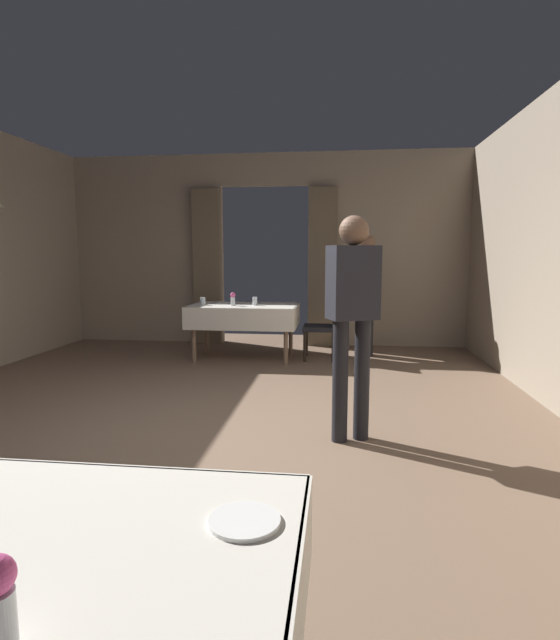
{
  "coord_description": "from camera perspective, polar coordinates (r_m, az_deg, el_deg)",
  "views": [
    {
      "loc": [
        1.18,
        -3.7,
        1.44
      ],
      "look_at": [
        0.71,
        0.27,
        0.9
      ],
      "focal_mm": 27.75,
      "sensor_mm": 36.0,
      "label": 1
    }
  ],
  "objects": [
    {
      "name": "plate_mid_d",
      "position": [
        7.1,
        -6.78,
        2.04
      ],
      "size": [
        0.23,
        0.23,
        0.01
      ],
      "primitive_type": "cylinder",
      "color": "white",
      "rests_on": "dining_table_mid"
    },
    {
      "name": "chair_mid_right",
      "position": [
        6.78,
        5.29,
        -0.25
      ],
      "size": [
        0.44,
        0.44,
        0.93
      ],
      "color": "black",
      "rests_on": "ground"
    },
    {
      "name": "person_diner_standing_aside",
      "position": [
        7.1,
        9.95,
        4.15
      ],
      "size": [
        0.37,
        0.42,
        1.72
      ],
      "color": "black",
      "rests_on": "ground"
    },
    {
      "name": "flower_vase_mid",
      "position": [
        6.67,
        -5.46,
        2.49
      ],
      "size": [
        0.07,
        0.07,
        0.18
      ],
      "color": "silver",
      "rests_on": "dining_table_mid"
    },
    {
      "name": "glass_mid_b",
      "position": [
        6.7,
        -2.91,
        2.19
      ],
      "size": [
        0.06,
        0.06,
        0.11
      ],
      "primitive_type": "cylinder",
      "color": "silver",
      "rests_on": "dining_table_mid"
    },
    {
      "name": "plate_near_b",
      "position": [
        1.37,
        -4.12,
        -22.09
      ],
      "size": [
        0.19,
        0.19,
        0.01
      ],
      "primitive_type": "cylinder",
      "color": "white",
      "rests_on": "dining_table_near"
    },
    {
      "name": "person_waiter_by_doorway",
      "position": [
        3.76,
        8.35,
        1.22
      ],
      "size": [
        0.42,
        0.34,
        1.72
      ],
      "color": "black",
      "rests_on": "ground"
    },
    {
      "name": "dining_table_mid",
      "position": [
        6.78,
        -4.2,
        0.93
      ],
      "size": [
        1.47,
        0.89,
        0.75
      ],
      "color": "#7A604C",
      "rests_on": "ground"
    },
    {
      "name": "ground",
      "position": [
        4.14,
        -10.49,
        -12.84
      ],
      "size": [
        10.08,
        10.08,
        0.0
      ],
      "primitive_type": "plane",
      "color": "#7A604C"
    },
    {
      "name": "glass_mid_c",
      "position": [
        6.78,
        -8.89,
        2.15
      ],
      "size": [
        0.07,
        0.07,
        0.11
      ],
      "primitive_type": "cylinder",
      "color": "silver",
      "rests_on": "dining_table_mid"
    },
    {
      "name": "wall_back",
      "position": [
        7.97,
        -1.72,
        8.12
      ],
      "size": [
        6.4,
        0.27,
        3.0
      ],
      "color": "gray",
      "rests_on": "ground"
    }
  ]
}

